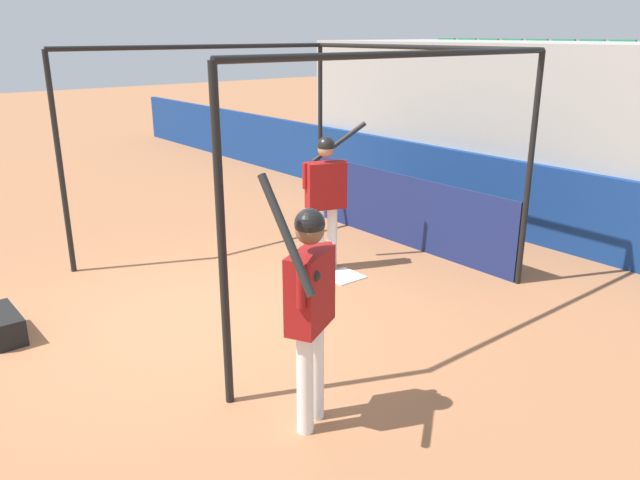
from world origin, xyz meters
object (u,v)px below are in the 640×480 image
equipment_bag (4,325)px  player_waiting (310,300)px  baseball (295,277)px  player_batter (326,191)px

equipment_bag → player_waiting: bearing=25.5°
equipment_bag → baseball: equipment_bag is taller
player_batter → equipment_bag: player_batter is taller
baseball → player_batter: bearing=94.6°
player_batter → baseball: 1.16m
player_batter → equipment_bag: 3.94m
player_batter → player_waiting: 3.44m
player_waiting → equipment_bag: player_waiting is taller
equipment_bag → baseball: 3.31m
equipment_bag → baseball: bearing=79.2°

